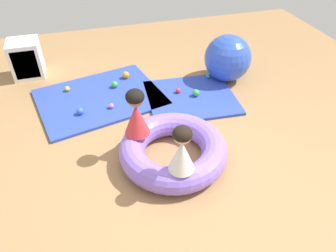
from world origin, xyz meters
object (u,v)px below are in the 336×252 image
Objects in this scene: child_in_red at (136,113)px; play_ball_yellow at (67,89)px; inflatable_cushion at (173,150)px; play_ball_green_second at (196,93)px; storage_cube at (26,59)px; play_ball_green at (115,84)px; exercise_ball_large at (228,58)px; child_in_white at (182,149)px; play_ball_teal at (208,76)px; play_ball_pink at (111,106)px; play_ball_orange at (126,75)px; play_ball_blue at (80,111)px; play_ball_red at (178,91)px.

play_ball_yellow is (-0.73, 1.47, -0.47)m from child_in_red.
inflatable_cushion is 11.87× the size of play_ball_green_second.
storage_cube reaches higher than inflatable_cushion.
storage_cube is at bearing 147.54° from play_ball_green.
storage_cube is (-2.89, 0.92, -0.06)m from exercise_ball_large.
child_in_white reaches higher than exercise_ball_large.
play_ball_green is at bearing 174.67° from play_ball_teal.
exercise_ball_large reaches higher than play_ball_green.
play_ball_green is 1.41m from play_ball_teal.
play_ball_orange reaches higher than play_ball_pink.
child_in_red reaches higher than play_ball_orange.
play_ball_yellow reaches higher than play_ball_teal.
play_ball_teal is 0.12× the size of storage_cube.
child_in_red is (-0.33, 0.23, 0.40)m from inflatable_cushion.
child_in_red reaches higher than child_in_white.
child_in_white is 2.20m from play_ball_teal.
play_ball_orange is at bearing 45.78° from play_ball_blue.
play_ball_teal is 0.39m from exercise_ball_large.
play_ball_green is 0.30m from play_ball_orange.
exercise_ball_large is (1.48, -0.37, 0.25)m from play_ball_orange.
exercise_ball_large is (1.61, 1.23, -0.20)m from child_in_red.
child_in_white is 1.78m from play_ball_blue.
child_in_red is 2.51m from storage_cube.
child_in_red reaches higher than play_ball_teal.
play_ball_orange is (-1.20, 0.35, 0.02)m from play_ball_teal.
inflatable_cushion is 11.05× the size of play_ball_orange.
play_ball_pink is at bearing -114.22° from play_ball_orange.
play_ball_pink is 0.12× the size of storage_cube.
play_ball_green is at bearing 154.93° from play_ball_red.
play_ball_pink is 0.96× the size of play_ball_yellow.
play_ball_green_second is (0.66, 1.07, -0.05)m from inflatable_cushion.
play_ball_green_second reaches higher than play_ball_pink.
play_ball_blue is (-0.53, -0.53, -0.00)m from play_ball_green.
play_ball_green_second is at bearing -20.02° from play_ball_yellow.
play_ball_blue is at bearing 130.58° from inflatable_cushion.
play_ball_teal is (0.56, 0.26, -0.00)m from play_ball_red.
exercise_ball_large reaches higher than play_ball_orange.
child_in_white is 1.69m from play_ball_green_second.
play_ball_teal is 2.77m from storage_cube.
play_ball_orange is at bearing -21.36° from storage_cube.
play_ball_red is at bearing -29.56° from storage_cube.
play_ball_yellow is 0.10× the size of exercise_ball_large.
child_in_red is 0.96× the size of storage_cube.
child_in_white reaches higher than inflatable_cushion.
play_ball_blue is at bearing -134.22° from play_ball_orange.
play_ball_teal is 0.68× the size of play_ball_green_second.
play_ball_orange is at bearing -35.21° from child_in_red.
play_ball_green is 0.93m from play_ball_red.
child_in_white is 5.40× the size of play_ball_blue.
storage_cube reaches higher than play_ball_green.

